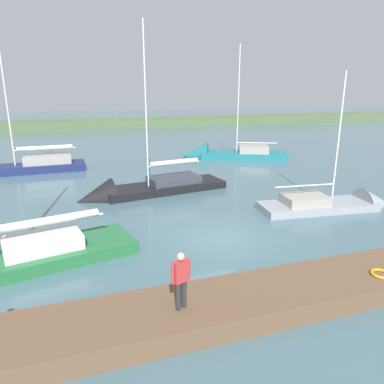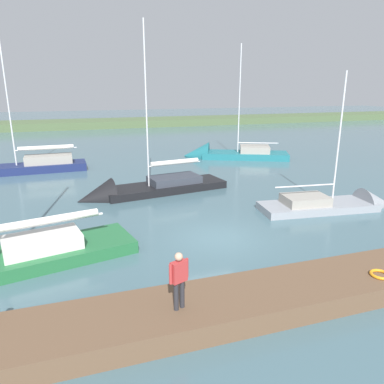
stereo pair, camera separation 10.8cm
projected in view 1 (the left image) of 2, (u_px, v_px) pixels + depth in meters
name	position (u px, v px, depth m)	size (l,w,h in m)	color
ground_plane	(219.00, 238.00, 16.54)	(200.00, 200.00, 0.00)	#42606B
far_shoreline	(107.00, 127.00, 63.41)	(180.00, 8.00, 2.40)	#4C603D
dock_pier	(285.00, 294.00, 11.45)	(22.51, 2.38, 0.67)	brown
life_ring_buoy	(381.00, 274.00, 11.92)	(0.66, 0.66, 0.10)	orange
sailboat_behind_pier	(340.00, 207.00, 20.63)	(8.19, 2.97, 8.51)	gray
sailboat_outer_mooring	(11.00, 170.00, 28.89)	(10.38, 2.61, 11.41)	navy
sailboat_far_left	(224.00, 156.00, 35.33)	(10.31, 6.64, 11.69)	#1E6B75
sailboat_mid_channel	(140.00, 192.00, 23.28)	(10.00, 3.90, 11.65)	black
person_on_dock	(181.00, 277.00, 9.87)	(0.61, 0.37, 1.71)	#28282D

